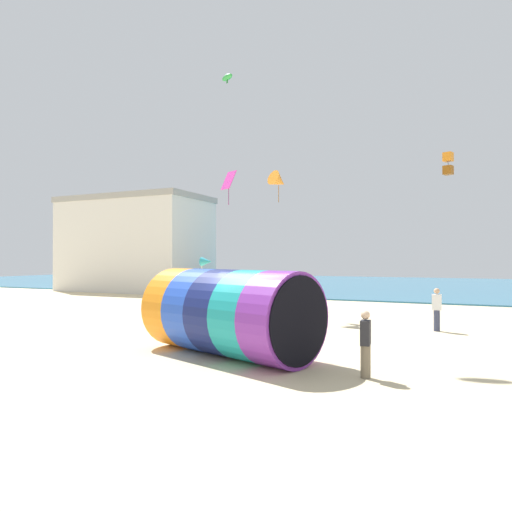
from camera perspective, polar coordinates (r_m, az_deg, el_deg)
ground_plane at (r=13.31m, az=0.92°, el=-12.84°), size 120.00×120.00×0.00m
sea at (r=51.08m, az=18.68°, el=-3.48°), size 120.00×40.00×0.10m
giant_inflatable_tube at (r=13.67m, az=-3.43°, el=-7.06°), size 5.96×4.20×2.56m
kite_handler at (r=11.51m, az=13.53°, el=-10.62°), size 0.24×0.37×1.63m
kite_orange_box at (r=27.59m, az=22.88°, el=10.60°), size 0.58×0.58×1.29m
kite_orange_delta at (r=23.45m, az=2.85°, el=9.35°), size 1.17×1.28×1.61m
kite_green_parafoil at (r=29.76m, az=-3.62°, el=21.39°), size 1.12×0.91×0.57m
kite_magenta_diamond at (r=24.31m, az=-3.44°, el=9.38°), size 0.90×0.79×1.81m
bystander_near_water at (r=25.54m, az=6.92°, el=-4.74°), size 0.40×0.29×1.77m
bystander_mid_beach at (r=20.24m, az=2.26°, el=-6.32°), size 0.42×0.40×1.53m
bystander_far_left at (r=19.57m, az=21.66°, el=-6.19°), size 0.36×0.24×1.71m
promenade_building at (r=42.44m, az=-14.84°, el=1.46°), size 13.00×7.01×8.37m
beach_flag at (r=18.01m, az=-6.27°, el=-1.16°), size 0.47×0.36×2.94m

